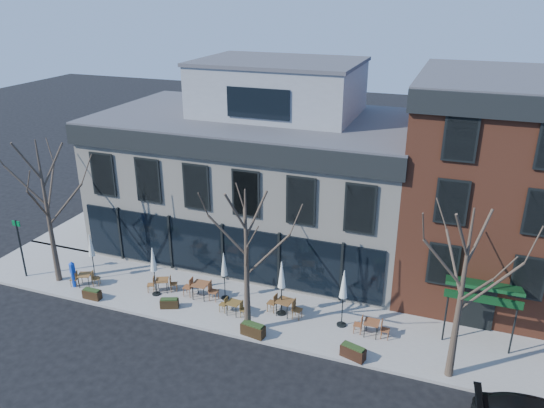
% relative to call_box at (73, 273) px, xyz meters
% --- Properties ---
extents(ground, '(120.00, 120.00, 0.00)m').
position_rel_call_box_xyz_m(ground, '(7.22, 3.48, -0.94)').
color(ground, black).
rests_on(ground, ground).
extents(sidewalk_front, '(33.50, 4.70, 0.15)m').
position_rel_call_box_xyz_m(sidewalk_front, '(10.47, 1.33, -0.87)').
color(sidewalk_front, gray).
rests_on(sidewalk_front, ground).
extents(sidewalk_side, '(4.50, 12.00, 0.15)m').
position_rel_call_box_xyz_m(sidewalk_side, '(-4.03, 9.48, -0.87)').
color(sidewalk_side, gray).
rests_on(sidewalk_side, ground).
extents(corner_building, '(18.39, 10.39, 11.10)m').
position_rel_call_box_xyz_m(corner_building, '(7.29, 8.55, 3.78)').
color(corner_building, beige).
rests_on(corner_building, ground).
extents(red_brick_building, '(8.20, 11.78, 11.18)m').
position_rel_call_box_xyz_m(red_brick_building, '(20.22, 8.46, 4.69)').
color(red_brick_building, brown).
rests_on(red_brick_building, ground).
extents(tree_corner, '(3.93, 3.98, 7.92)m').
position_rel_call_box_xyz_m(tree_corner, '(-1.27, 0.28, 3.31)').
color(tree_corner, '#382B21').
rests_on(tree_corner, sidewalk_front).
extents(tree_mid, '(3.50, 3.55, 7.04)m').
position_rel_call_box_xyz_m(tree_mid, '(10.23, -0.42, 2.85)').
color(tree_mid, '#382B21').
rests_on(tree_mid, sidewalk_front).
extents(tree_right, '(3.72, 3.77, 7.48)m').
position_rel_call_box_xyz_m(tree_right, '(19.23, -0.42, 3.08)').
color(tree_right, '#382B21').
rests_on(tree_right, sidewalk_front).
extents(sign_pole, '(0.50, 0.10, 3.40)m').
position_rel_call_box_xyz_m(sign_pole, '(-3.28, -0.02, 1.13)').
color(sign_pole, black).
rests_on(sign_pole, sidewalk_front).
extents(call_box, '(0.31, 0.30, 1.50)m').
position_rel_call_box_xyz_m(call_box, '(0.00, 0.00, 0.00)').
color(call_box, '#0E39B7').
rests_on(call_box, sidewalk_front).
extents(cafe_set_0, '(1.62, 0.97, 0.84)m').
position_rel_call_box_xyz_m(cafe_set_0, '(0.49, 0.29, -0.36)').
color(cafe_set_0, brown).
rests_on(cafe_set_0, sidewalk_front).
extents(cafe_set_1, '(1.62, 1.03, 0.85)m').
position_rel_call_box_xyz_m(cafe_set_1, '(4.68, 1.21, -0.36)').
color(cafe_set_1, brown).
rests_on(cafe_set_1, sidewalk_front).
extents(cafe_set_2, '(1.95, 0.81, 1.02)m').
position_rel_call_box_xyz_m(cafe_set_2, '(6.88, 1.34, -0.27)').
color(cafe_set_2, brown).
rests_on(cafe_set_2, sidewalk_front).
extents(cafe_set_3, '(1.58, 0.67, 0.82)m').
position_rel_call_box_xyz_m(cafe_set_3, '(9.08, 0.55, -0.37)').
color(cafe_set_3, brown).
rests_on(cafe_set_3, sidewalk_front).
extents(cafe_set_4, '(1.88, 0.83, 0.97)m').
position_rel_call_box_xyz_m(cafe_set_4, '(11.42, 1.37, -0.29)').
color(cafe_set_4, brown).
rests_on(cafe_set_4, sidewalk_front).
extents(cafe_set_5, '(1.68, 0.68, 0.89)m').
position_rel_call_box_xyz_m(cafe_set_5, '(15.71, 1.16, -0.34)').
color(cafe_set_5, brown).
rests_on(cafe_set_5, sidewalk_front).
extents(umbrella_0, '(0.43, 0.43, 2.69)m').
position_rel_call_box_xyz_m(umbrella_0, '(0.50, 1.08, 1.11)').
color(umbrella_0, black).
rests_on(umbrella_0, sidewalk_front).
extents(umbrella_1, '(0.43, 0.43, 2.71)m').
position_rel_call_box_xyz_m(umbrella_1, '(4.53, 0.81, 1.12)').
color(umbrella_1, black).
rests_on(umbrella_1, sidewalk_front).
extents(umbrella_2, '(0.42, 0.42, 2.60)m').
position_rel_call_box_xyz_m(umbrella_2, '(8.08, 1.70, 1.05)').
color(umbrella_2, black).
rests_on(umbrella_2, sidewalk_front).
extents(umbrella_3, '(0.46, 0.46, 2.88)m').
position_rel_call_box_xyz_m(umbrella_3, '(11.25, 1.39, 1.24)').
color(umbrella_3, black).
rests_on(umbrella_3, sidewalk_front).
extents(umbrella_4, '(0.47, 0.47, 2.95)m').
position_rel_call_box_xyz_m(umbrella_4, '(14.25, 1.45, 1.29)').
color(umbrella_4, black).
rests_on(umbrella_4, sidewalk_front).
extents(planter_0, '(0.96, 0.39, 0.54)m').
position_rel_call_box_xyz_m(planter_0, '(1.65, -0.67, -0.52)').
color(planter_0, '#332111').
rests_on(planter_0, sidewalk_front).
extents(planter_1, '(0.98, 0.68, 0.51)m').
position_rel_call_box_xyz_m(planter_1, '(5.82, -0.03, -0.54)').
color(planter_1, black).
rests_on(planter_1, sidewalk_front).
extents(planter_2, '(1.18, 0.62, 0.63)m').
position_rel_call_box_xyz_m(planter_2, '(10.61, -0.72, -0.48)').
color(planter_2, black).
rests_on(planter_2, sidewalk_front).
extents(planter_3, '(1.16, 0.72, 0.61)m').
position_rel_call_box_xyz_m(planter_3, '(15.26, -0.72, -0.49)').
color(planter_3, black).
rests_on(planter_3, sidewalk_front).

